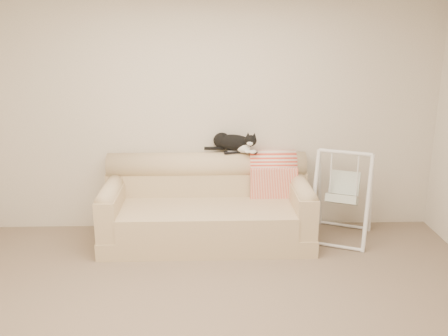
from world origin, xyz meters
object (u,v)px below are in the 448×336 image
(baby_swing, at_px, (343,195))
(tuxedo_cat, at_px, (234,142))
(sofa, at_px, (207,208))
(remote_b, at_px, (250,152))
(remote_a, at_px, (232,152))

(baby_swing, bearing_deg, tuxedo_cat, 166.81)
(sofa, height_order, baby_swing, baby_swing)
(tuxedo_cat, bearing_deg, sofa, -138.04)
(sofa, bearing_deg, remote_b, 25.91)
(sofa, height_order, remote_b, remote_b)
(sofa, relative_size, tuxedo_cat, 3.78)
(remote_b, height_order, baby_swing, baby_swing)
(sofa, xyz_separation_m, remote_b, (0.47, 0.23, 0.56))
(sofa, relative_size, baby_swing, 2.23)
(sofa, xyz_separation_m, remote_a, (0.28, 0.23, 0.56))
(remote_a, relative_size, remote_b, 1.15)
(remote_b, relative_size, baby_swing, 0.17)
(tuxedo_cat, xyz_separation_m, baby_swing, (1.16, -0.27, -0.52))
(sofa, height_order, remote_a, remote_a)
(remote_b, bearing_deg, baby_swing, -13.57)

